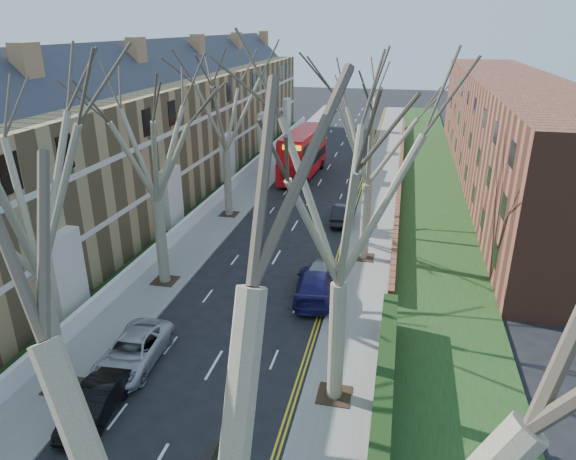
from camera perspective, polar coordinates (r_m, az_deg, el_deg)
The scene contains 17 objects.
pavement_left at distance 52.26m, azimuth -2.98°, elevation 5.79°, with size 3.00×102.00×0.12m, color slate.
pavement_right at distance 50.48m, azimuth 10.32°, elevation 4.87°, with size 3.00×102.00×0.12m, color slate.
terrace_left at distance 46.47m, azimuth -15.09°, elevation 9.98°, with size 9.70×78.00×13.60m.
flats_right at distance 54.10m, azimuth 23.29°, elevation 9.98°, with size 13.97×54.00×10.00m.
front_wall_left at distance 45.31m, azimuth -7.70°, elevation 3.81°, with size 0.30×78.00×1.00m.
grass_verge_right at distance 50.51m, azimuth 15.43°, elevation 4.55°, with size 6.00×102.00×0.06m.
tree_left_mid at distance 20.90m, azimuth -27.56°, elevation 5.58°, with size 10.50×10.50×14.71m.
tree_left_far at distance 29.10m, azimuth -15.08°, elevation 10.66°, with size 10.15×10.15×14.22m.
tree_left_dist at distance 39.94m, azimuth -7.15°, elevation 14.57°, with size 10.50×10.50×14.71m.
tree_right_mid at distance 18.13m, azimuth 6.16°, elevation 5.79°, with size 10.50×10.50×14.71m.
tree_right_far at distance 31.83m, azimuth 9.24°, elevation 12.04°, with size 10.15×10.15×14.22m.
double_decker_bus at distance 52.51m, azimuth 1.68°, elevation 8.35°, with size 3.26×11.04×4.57m.
car_left_mid at distance 22.62m, azimuth -20.68°, elevation -17.66°, with size 1.40×4.01×1.32m, color black.
car_left_far at distance 25.05m, azimuth -16.85°, elevation -12.77°, with size 2.29×4.96×1.38m, color #AFB0B4.
car_right_near at distance 29.39m, azimuth 3.03°, elevation -6.06°, with size 2.19×5.39×1.56m, color #1B1751.
car_right_mid at distance 30.99m, azimuth 3.69°, elevation -4.68°, with size 1.66×4.13×1.41m, color gray.
car_right_far at distance 40.49m, azimuth 6.09°, elevation 1.82°, with size 1.54×4.41×1.45m, color black.
Camera 1 is at (7.60, -9.33, 14.55)m, focal length 32.00 mm.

